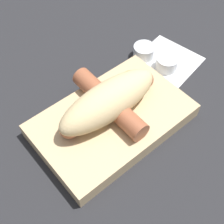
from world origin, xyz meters
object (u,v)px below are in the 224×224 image
at_px(condiment_cup_near, 167,64).
at_px(food_tray, 112,120).
at_px(bread_roll, 108,101).
at_px(condiment_cup_far, 144,52).
at_px(sausage, 109,103).

bearing_deg(condiment_cup_near, food_tray, -168.25).
height_order(bread_roll, condiment_cup_far, bread_roll).
xyz_separation_m(food_tray, bread_roll, (-0.00, 0.01, 0.05)).
relative_size(food_tray, sausage, 1.34).
bearing_deg(condiment_cup_far, sausage, -154.13).
height_order(condiment_cup_near, condiment_cup_far, same).
bearing_deg(condiment_cup_far, food_tray, -150.91).
xyz_separation_m(food_tray, condiment_cup_far, (0.17, 0.10, -0.00)).
xyz_separation_m(bread_roll, sausage, (0.01, 0.01, -0.01)).
relative_size(sausage, condiment_cup_far, 4.45).
relative_size(food_tray, condiment_cup_near, 5.96).
xyz_separation_m(bread_roll, condiment_cup_far, (0.17, 0.09, -0.05)).
distance_m(condiment_cup_near, condiment_cup_far, 0.06).
xyz_separation_m(food_tray, condiment_cup_near, (0.18, 0.04, -0.00)).
xyz_separation_m(bread_roll, condiment_cup_near, (0.18, 0.03, -0.05)).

